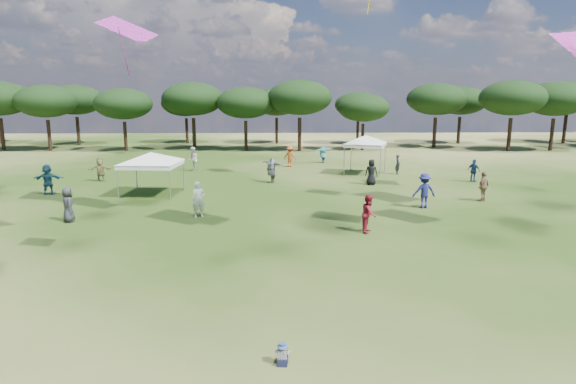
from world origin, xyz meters
name	(u,v)px	position (x,y,z in m)	size (l,w,h in m)	color
tree_line	(291,100)	(2.39, 47.41, 5.42)	(108.78, 17.63, 7.77)	black
tent_left	(151,154)	(-6.82, 20.51, 2.44)	(6.43, 6.43, 2.87)	gray
tent_right	(366,137)	(7.37, 27.95, 2.83)	(5.40, 5.40, 3.25)	gray
toddler	(282,355)	(0.64, 1.62, 0.23)	(0.36, 0.39, 0.52)	#161A33
festival_crowd	(265,172)	(-0.11, 23.57, 0.87)	(28.60, 23.48, 1.91)	#23516A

